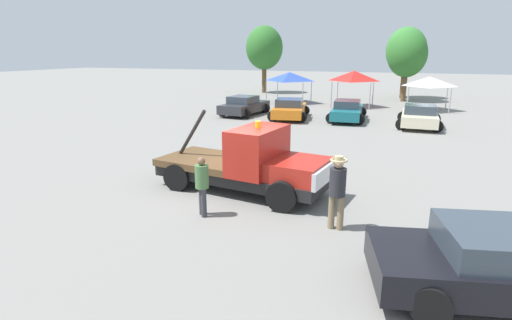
{
  "coord_description": "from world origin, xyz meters",
  "views": [
    {
      "loc": [
        4.69,
        -11.28,
        4.32
      ],
      "look_at": [
        0.5,
        0.0,
        1.05
      ],
      "focal_mm": 28.0,
      "sensor_mm": 36.0,
      "label": 1
    }
  ],
  "objects": [
    {
      "name": "ground_plane",
      "position": [
        0.0,
        0.0,
        0.0
      ],
      "size": [
        160.0,
        160.0,
        0.0
      ],
      "primitive_type": "plane",
      "color": "gray"
    },
    {
      "name": "tow_truck",
      "position": [
        0.34,
        -0.05,
        0.91
      ],
      "size": [
        5.86,
        2.89,
        2.51
      ],
      "rotation": [
        0.0,
        0.0,
        -0.15
      ],
      "color": "black",
      "rests_on": "ground"
    },
    {
      "name": "person_near_truck",
      "position": [
        3.34,
        -1.89,
        1.12
      ],
      "size": [
        0.42,
        0.42,
        1.9
      ],
      "rotation": [
        0.0,
        0.0,
        1.54
      ],
      "color": "#847051",
      "rests_on": "ground"
    },
    {
      "name": "person_at_hood",
      "position": [
        -0.19,
        -2.29,
        0.95
      ],
      "size": [
        0.37,
        0.37,
        1.65
      ],
      "rotation": [
        0.0,
        0.0,
        0.76
      ],
      "color": "#38383D",
      "rests_on": "ground"
    },
    {
      "name": "parked_car_charcoal",
      "position": [
        -5.88,
        14.78,
        0.65
      ],
      "size": [
        2.81,
        4.58,
        1.34
      ],
      "rotation": [
        0.0,
        0.0,
        1.45
      ],
      "color": "#2D2D33",
      "rests_on": "ground"
    },
    {
      "name": "parked_car_orange",
      "position": [
        -2.44,
        14.3,
        0.65
      ],
      "size": [
        2.96,
        4.65,
        1.34
      ],
      "rotation": [
        0.0,
        0.0,
        1.74
      ],
      "color": "orange",
      "rests_on": "ground"
    },
    {
      "name": "parked_car_teal",
      "position": [
        1.26,
        14.91,
        0.65
      ],
      "size": [
        2.56,
        4.75,
        1.34
      ],
      "rotation": [
        0.0,
        0.0,
        1.63
      ],
      "color": "#196670",
      "rests_on": "ground"
    },
    {
      "name": "parked_car_cream",
      "position": [
        5.59,
        13.96,
        0.65
      ],
      "size": [
        2.56,
        4.24,
        1.34
      ],
      "rotation": [
        0.0,
        0.0,
        1.56
      ],
      "color": "beige",
      "rests_on": "ground"
    },
    {
      "name": "canopy_tent_blue",
      "position": [
        -4.76,
        22.45,
        2.26
      ],
      "size": [
        3.23,
        3.23,
        2.63
      ],
      "color": "#9E9EA3",
      "rests_on": "ground"
    },
    {
      "name": "canopy_tent_red",
      "position": [
        0.71,
        21.87,
        2.45
      ],
      "size": [
        3.01,
        3.01,
        2.86
      ],
      "color": "#9E9EA3",
      "rests_on": "ground"
    },
    {
      "name": "canopy_tent_white",
      "position": [
        6.33,
        21.78,
        2.16
      ],
      "size": [
        2.91,
        2.91,
        2.52
      ],
      "color": "#9E9EA3",
      "rests_on": "ground"
    },
    {
      "name": "tree_left",
      "position": [
        4.53,
        27.17,
        4.07
      ],
      "size": [
        3.4,
        3.4,
        6.07
      ],
      "color": "brown",
      "rests_on": "ground"
    },
    {
      "name": "tree_center",
      "position": [
        4.4,
        29.97,
        4.41
      ],
      "size": [
        3.68,
        3.68,
        6.58
      ],
      "color": "brown",
      "rests_on": "ground"
    },
    {
      "name": "tree_right",
      "position": [
        -9.83,
        30.34,
        4.7
      ],
      "size": [
        3.92,
        3.92,
        7.0
      ],
      "color": "brown",
      "rests_on": "ground"
    }
  ]
}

